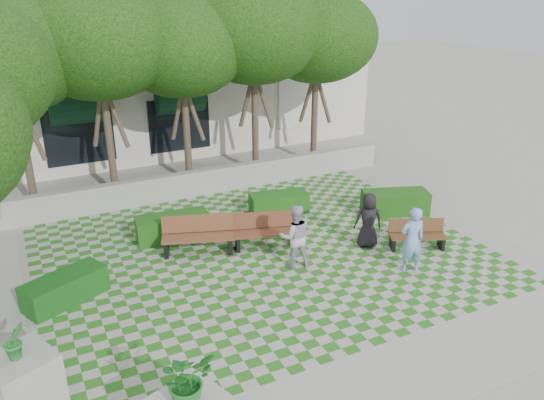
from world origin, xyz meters
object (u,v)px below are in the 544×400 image
bench_mid (266,231)px  hedge_east (395,202)px  hedge_midleft (173,227)px  person_dark (368,220)px  person_white (295,236)px  bench_east (417,235)px  hedge_west (65,289)px  hedge_midright (279,203)px  bench_west (198,236)px  planter_back (23,379)px  person_blue (412,240)px

bench_mid → hedge_east: (4.87, 0.24, -0.10)m
hedge_midleft → person_dark: 5.75m
person_dark → person_white: (-2.46, -0.10, 0.07)m
bench_east → hedge_west: size_ratio=0.86×
bench_east → hedge_midright: 4.69m
person_white → hedge_west: bearing=5.2°
hedge_midleft → person_dark: bearing=-31.1°
hedge_midleft → hedge_west: bearing=-147.3°
bench_west → hedge_west: (-3.69, -0.97, -0.17)m
bench_west → person_white: (2.05, -1.92, 0.38)m
bench_east → hedge_east: 2.50m
hedge_midright → person_white: bearing=-110.5°
bench_west → planter_back: 6.35m
bench_east → hedge_midleft: bearing=173.1°
hedge_east → hedge_west: 10.46m
bench_mid → planter_back: bearing=-133.8°
bench_west → hedge_east: 6.75m
hedge_east → bench_west: bearing=177.6°
hedge_midleft → person_blue: (5.06, -4.65, 0.54)m
person_blue → person_white: bearing=-17.0°
hedge_midright → person_blue: person_blue is taller
hedge_west → person_dark: person_dark is taller
bench_mid → hedge_midright: (1.44, 2.00, -0.14)m
planter_back → hedge_west: bearing=72.1°
hedge_midright → person_blue: (1.33, -4.99, 0.58)m
bench_east → bench_mid: bench_mid is taller
hedge_east → person_white: bearing=-160.8°
hedge_west → planter_back: 3.43m
hedge_midright → hedge_east: bearing=-27.2°
bench_mid → planter_back: planter_back is taller
hedge_west → person_dark: size_ratio=1.20×
hedge_midright → hedge_midleft: bearing=-174.7°
person_dark → planter_back: bearing=38.0°
person_blue → planter_back: bearing=18.8°
planter_back → hedge_midright: bearing=35.3°
bench_east → hedge_midleft: size_ratio=0.79×
bench_east → person_dark: bearing=173.0°
hedge_east → person_white: person_white is taller
bench_west → person_dark: bearing=-3.0°
hedge_midleft → hedge_west: (-3.29, -2.11, -0.03)m
hedge_east → hedge_west: size_ratio=1.10×
bench_west → person_blue: 5.84m
hedge_midright → person_white: (-1.27, -3.40, 0.55)m
bench_east → hedge_midleft: bench_east is taller
planter_back → bench_mid: bearing=29.3°
bench_mid → hedge_midright: bench_mid is taller
person_white → bench_west: bearing=-28.5°
hedge_midright → bench_west: bearing=-156.0°
planter_back → person_white: (6.79, 2.31, 0.30)m
hedge_west → hedge_east: bearing=3.8°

